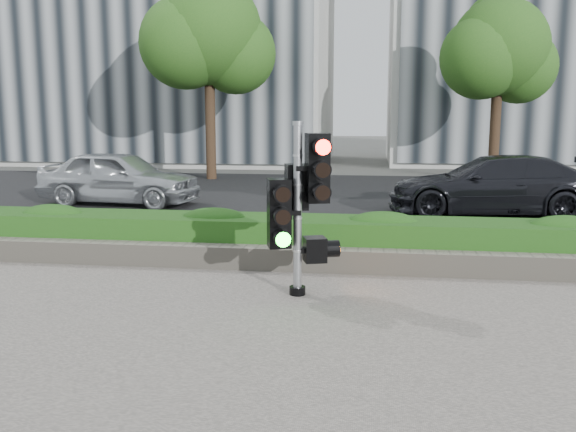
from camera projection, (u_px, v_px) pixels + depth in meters
The scene contains 12 objects.
ground at pixel (258, 311), 7.29m from camera, with size 120.00×120.00×0.00m, color #51514C.
sidewalk at pixel (199, 409), 4.84m from camera, with size 16.00×11.00×0.03m, color #9E9389.
road at pixel (325, 198), 17.05m from camera, with size 60.00×13.00×0.02m, color black.
curb at pixel (293, 249), 10.35m from camera, with size 60.00×0.25×0.12m, color gray.
stone_wall at pixel (282, 258), 9.11m from camera, with size 12.00×0.32×0.34m, color gray.
hedge at pixel (288, 239), 9.72m from camera, with size 12.00×1.00×0.68m, color #378629.
building_left at pixel (165, 7), 29.75m from camera, with size 16.00×9.00×15.00m, color #B7B7B2.
tree_left at pixel (209, 36), 21.30m from camera, with size 4.61×4.03×7.34m.
tree_right at pixel (498, 51), 20.97m from camera, with size 4.10×3.58×6.53m.
traffic_signal at pixel (299, 200), 7.71m from camera, with size 0.81×0.69×2.22m.
car_silver at pixel (119, 177), 15.69m from camera, with size 1.66×4.14×1.41m, color silver.
car_dark at pixel (492, 185), 14.13m from camera, with size 1.93×4.75×1.38m, color black.
Camera 1 is at (1.33, -6.88, 2.33)m, focal length 38.00 mm.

